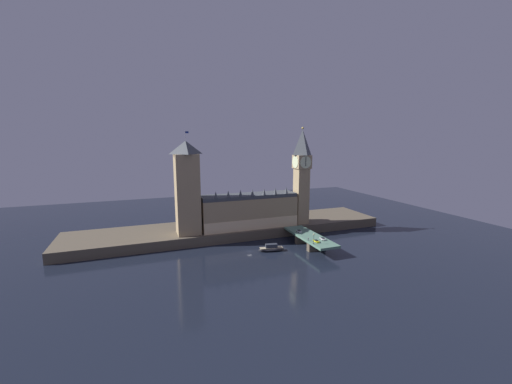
{
  "coord_description": "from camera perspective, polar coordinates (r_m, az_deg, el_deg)",
  "views": [
    {
      "loc": [
        -59.3,
        -169.37,
        66.34
      ],
      "look_at": [
        11.56,
        20.0,
        32.27
      ],
      "focal_mm": 22.0,
      "sensor_mm": 36.0,
      "label": 1
    }
  ],
  "objects": [
    {
      "name": "street_lamp_near",
      "position": [
        183.8,
        10.44,
        -8.15
      ],
      "size": [
        1.34,
        0.6,
        6.15
      ],
      "color": "#2D3333",
      "rests_on": "bridge"
    },
    {
      "name": "bridge",
      "position": [
        200.62,
        9.77,
        -8.31
      ],
      "size": [
        13.28,
        46.0,
        7.06
      ],
      "color": "slate",
      "rests_on": "ground_plane"
    },
    {
      "name": "victoria_tower",
      "position": [
        202.27,
        -12.41,
        0.74
      ],
      "size": [
        14.7,
        14.7,
        65.06
      ],
      "color": "tan",
      "rests_on": "embankment"
    },
    {
      "name": "pedestrian_near_rail",
      "position": [
        190.34,
        9.48,
        -8.4
      ],
      "size": [
        0.38,
        0.38,
        1.85
      ],
      "color": "black",
      "rests_on": "bridge"
    },
    {
      "name": "clock_tower",
      "position": [
        224.18,
        8.3,
        3.4
      ],
      "size": [
        10.87,
        10.98,
        68.32
      ],
      "color": "tan",
      "rests_on": "embankment"
    },
    {
      "name": "car_northbound_lead",
      "position": [
        205.88,
        7.83,
        -7.06
      ],
      "size": [
        1.97,
        4.47,
        1.46
      ],
      "color": "silver",
      "rests_on": "bridge"
    },
    {
      "name": "boat_upstream",
      "position": [
        191.18,
        2.8,
        -10.23
      ],
      "size": [
        16.26,
        7.25,
        4.48
      ],
      "color": "#28282D",
      "rests_on": "ground_plane"
    },
    {
      "name": "embankment",
      "position": [
        225.65,
        -4.48,
        -6.71
      ],
      "size": [
        220.0,
        42.0,
        6.43
      ],
      "color": "brown",
      "rests_on": "ground_plane"
    },
    {
      "name": "car_northbound_trail",
      "position": [
        188.45,
        10.9,
        -8.75
      ],
      "size": [
        2.07,
        4.47,
        1.32
      ],
      "color": "yellow",
      "rests_on": "bridge"
    },
    {
      "name": "ground_plane",
      "position": [
        191.31,
        -1.16,
        -10.73
      ],
      "size": [
        400.0,
        400.0,
        0.0
      ],
      "primitive_type": "plane",
      "color": "black"
    },
    {
      "name": "car_southbound_lead",
      "position": [
        193.27,
        12.04,
        -8.32
      ],
      "size": [
        2.08,
        4.32,
        1.34
      ],
      "color": "silver",
      "rests_on": "bridge"
    },
    {
      "name": "parliament_hall",
      "position": [
        215.56,
        -1.3,
        -3.41
      ],
      "size": [
        65.79,
        17.44,
        27.57
      ],
      "color": "tan",
      "rests_on": "embankment"
    }
  ]
}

